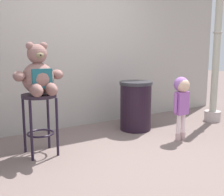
% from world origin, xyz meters
% --- Properties ---
extents(ground_plane, '(24.00, 24.00, 0.00)m').
position_xyz_m(ground_plane, '(0.00, 0.00, 0.00)').
color(ground_plane, '#73615C').
extents(building_wall, '(6.40, 0.30, 3.85)m').
position_xyz_m(building_wall, '(0.00, 1.87, 1.93)').
color(building_wall, '#A8A19A').
rests_on(building_wall, ground_plane).
extents(bar_stool_with_teddy, '(0.42, 0.42, 0.75)m').
position_xyz_m(bar_stool_with_teddy, '(-0.95, 0.79, 0.54)').
color(bar_stool_with_teddy, '#271D29').
rests_on(bar_stool_with_teddy, ground_plane).
extents(teddy_bear, '(0.59, 0.53, 0.61)m').
position_xyz_m(teddy_bear, '(-0.95, 0.76, 0.98)').
color(teddy_bear, '#88605A').
rests_on(teddy_bear, bar_stool_with_teddy).
extents(child_walking, '(0.29, 0.23, 0.90)m').
position_xyz_m(child_walking, '(0.92, 0.29, 0.65)').
color(child_walking, '#CAA3A3').
rests_on(child_walking, ground_plane).
extents(trash_bin, '(0.52, 0.52, 0.78)m').
position_xyz_m(trash_bin, '(0.68, 1.04, 0.39)').
color(trash_bin, black).
rests_on(trash_bin, ground_plane).
extents(lamppost, '(0.28, 0.28, 2.70)m').
position_xyz_m(lamppost, '(2.19, 0.75, 1.06)').
color(lamppost, '#B4A5A2').
rests_on(lamppost, ground_plane).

